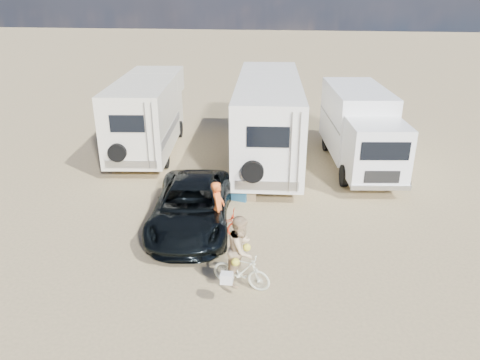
# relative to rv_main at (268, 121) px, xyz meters

# --- Properties ---
(ground) EXTENTS (140.00, 140.00, 0.00)m
(ground) POSITION_rel_rv_main_xyz_m (-0.10, -7.14, -1.71)
(ground) COLOR tan
(ground) RESTS_ON ground
(rv_main) EXTENTS (3.04, 9.00, 3.43)m
(rv_main) POSITION_rel_rv_main_xyz_m (0.00, 0.00, 0.00)
(rv_main) COLOR silver
(rv_main) RESTS_ON ground
(rv_left) EXTENTS (3.05, 7.17, 3.21)m
(rv_left) POSITION_rel_rv_main_xyz_m (-5.32, 0.51, -0.11)
(rv_left) COLOR beige
(rv_left) RESTS_ON ground
(box_truck) EXTENTS (2.91, 6.87, 3.06)m
(box_truck) POSITION_rel_rv_main_xyz_m (3.74, -0.33, -0.18)
(box_truck) COLOR white
(box_truck) RESTS_ON ground
(dark_suv) EXTENTS (2.81, 5.18, 1.38)m
(dark_suv) POSITION_rel_rv_main_xyz_m (-1.91, -6.14, -1.02)
(dark_suv) COLOR black
(dark_suv) RESTS_ON ground
(bike_man) EXTENTS (1.66, 0.60, 0.87)m
(bike_man) POSITION_rel_rv_main_xyz_m (-0.99, -6.72, -1.28)
(bike_man) COLOR red
(bike_man) RESTS_ON ground
(bike_woman) EXTENTS (1.56, 0.82, 0.90)m
(bike_woman) POSITION_rel_rv_main_xyz_m (-0.04, -9.02, -1.26)
(bike_woman) COLOR beige
(bike_woman) RESTS_ON ground
(rider_man) EXTENTS (0.39, 0.59, 1.60)m
(rider_man) POSITION_rel_rv_main_xyz_m (-0.99, -6.72, -0.91)
(rider_man) COLOR orange
(rider_man) RESTS_ON ground
(rider_woman) EXTENTS (0.88, 1.01, 1.77)m
(rider_woman) POSITION_rel_rv_main_xyz_m (-0.04, -9.02, -0.83)
(rider_woman) COLOR tan
(rider_woman) RESTS_ON ground
(bike_parked) EXTENTS (1.85, 1.18, 0.92)m
(bike_parked) POSITION_rel_rv_main_xyz_m (4.57, -2.36, -1.25)
(bike_parked) COLOR #242724
(bike_parked) RESTS_ON ground
(cooler) EXTENTS (0.70, 0.58, 0.49)m
(cooler) POSITION_rel_rv_main_xyz_m (-0.69, -4.03, -1.47)
(cooler) COLOR #255B80
(cooler) RESTS_ON ground
(crate) EXTENTS (0.44, 0.44, 0.32)m
(crate) POSITION_rel_rv_main_xyz_m (-0.33, -4.00, -1.55)
(crate) COLOR #8A704F
(crate) RESTS_ON ground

